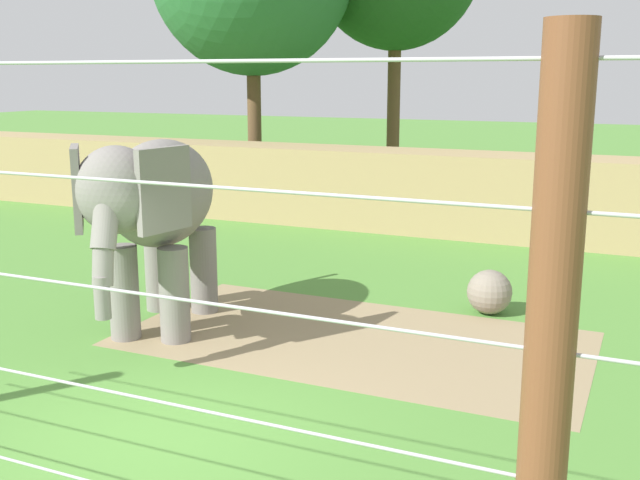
% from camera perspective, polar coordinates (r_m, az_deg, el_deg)
% --- Properties ---
extents(ground_plane, '(120.00, 120.00, 0.00)m').
position_cam_1_polar(ground_plane, '(8.77, -12.28, -14.25)').
color(ground_plane, '#518938').
extents(dirt_patch, '(6.84, 3.67, 0.01)m').
position_cam_1_polar(dirt_patch, '(11.51, 2.56, -7.42)').
color(dirt_patch, '#937F5B').
rests_on(dirt_patch, ground).
extents(embankment_wall, '(36.00, 1.80, 2.01)m').
position_cam_1_polar(embankment_wall, '(19.24, 9.47, 3.52)').
color(embankment_wall, tan).
rests_on(embankment_wall, ground).
extents(elephant, '(2.17, 3.93, 2.99)m').
position_cam_1_polar(elephant, '(11.66, -12.27, 2.61)').
color(elephant, gray).
rests_on(elephant, ground).
extents(enrichment_ball, '(0.74, 0.74, 0.74)m').
position_cam_1_polar(enrichment_ball, '(12.88, 12.60, -3.83)').
color(enrichment_ball, gray).
rests_on(enrichment_ball, ground).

